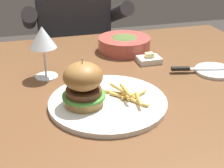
% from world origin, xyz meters
% --- Properties ---
extents(dining_table, '(1.25, 0.95, 0.74)m').
position_xyz_m(dining_table, '(0.00, 0.00, 0.65)').
color(dining_table, brown).
rests_on(dining_table, ground).
extents(main_plate, '(0.32, 0.32, 0.01)m').
position_xyz_m(main_plate, '(-0.06, -0.15, 0.75)').
color(main_plate, white).
rests_on(main_plate, dining_table).
extents(burger_sandwich, '(0.11, 0.11, 0.13)m').
position_xyz_m(burger_sandwich, '(-0.13, -0.15, 0.81)').
color(burger_sandwich, '#B78447').
rests_on(burger_sandwich, main_plate).
extents(fries_pile, '(0.12, 0.13, 0.03)m').
position_xyz_m(fries_pile, '(-0.01, -0.15, 0.76)').
color(fries_pile, gold).
rests_on(fries_pile, main_plate).
extents(wine_glass, '(0.08, 0.08, 0.17)m').
position_xyz_m(wine_glass, '(-0.21, 0.07, 0.87)').
color(wine_glass, silver).
rests_on(wine_glass, dining_table).
extents(bread_plate, '(0.13, 0.13, 0.01)m').
position_xyz_m(bread_plate, '(0.33, -0.04, 0.74)').
color(bread_plate, white).
rests_on(bread_plate, dining_table).
extents(table_knife, '(0.23, 0.07, 0.01)m').
position_xyz_m(table_knife, '(0.28, -0.03, 0.75)').
color(table_knife, silver).
rests_on(table_knife, bread_plate).
extents(butter_dish, '(0.08, 0.06, 0.04)m').
position_xyz_m(butter_dish, '(0.15, 0.10, 0.75)').
color(butter_dish, white).
rests_on(butter_dish, dining_table).
extents(soup_bowl, '(0.20, 0.20, 0.06)m').
position_xyz_m(soup_bowl, '(0.11, 0.24, 0.77)').
color(soup_bowl, '#B24C42').
rests_on(soup_bowl, dining_table).
extents(diner_person, '(0.51, 0.36, 1.18)m').
position_xyz_m(diner_person, '(-0.01, 0.75, 0.56)').
color(diner_person, '#282833').
rests_on(diner_person, ground).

